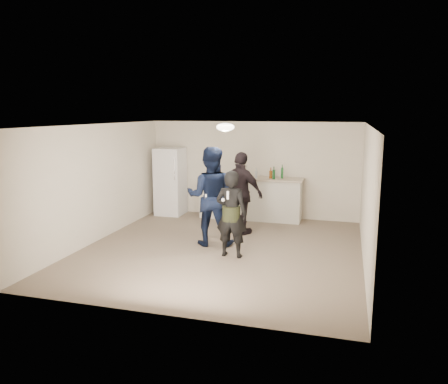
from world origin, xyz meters
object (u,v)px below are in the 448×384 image
(man, at_px, (210,196))
(woman, at_px, (231,214))
(shaker, at_px, (240,174))
(fridge, at_px, (170,181))
(spectator, at_px, (241,193))
(counter, at_px, (250,199))

(man, xyz_separation_m, woman, (0.62, -0.63, -0.19))
(shaker, distance_m, man, 2.33)
(shaker, xyz_separation_m, woman, (0.56, -2.96, -0.34))
(fridge, distance_m, spectator, 2.67)
(woman, relative_size, spectator, 0.90)
(counter, distance_m, shaker, 0.71)
(shaker, bearing_deg, woman, -79.20)
(counter, xyz_separation_m, shaker, (-0.27, -0.06, 0.65))
(shaker, relative_size, man, 0.08)
(counter, bearing_deg, spectator, -85.89)
(counter, height_order, shaker, shaker)
(fridge, height_order, shaker, fridge)
(fridge, bearing_deg, shaker, 0.16)
(fridge, relative_size, shaker, 10.59)
(fridge, relative_size, woman, 1.07)
(counter, height_order, man, man)
(woman, bearing_deg, fridge, -47.17)
(man, bearing_deg, shaker, -100.55)
(woman, distance_m, spectator, 1.60)
(fridge, height_order, spectator, spectator)
(fridge, distance_m, shaker, 1.94)
(man, distance_m, spectator, 1.05)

